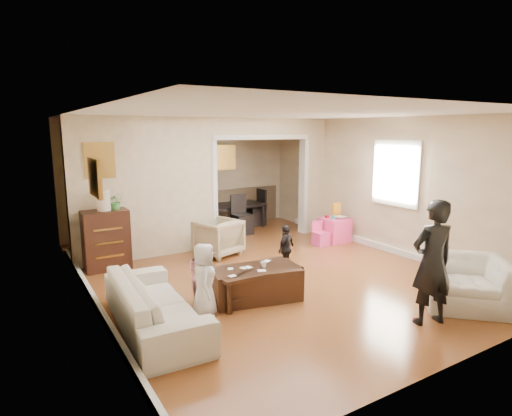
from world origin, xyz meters
TOP-DOWN VIEW (x-y plane):
  - floor at (0.00, 0.00)m, footprint 7.00×7.00m
  - partition_left at (-1.38, 1.80)m, footprint 2.75×0.18m
  - partition_right at (2.48, 1.80)m, footprint 0.55×0.18m
  - partition_header at (1.10, 1.80)m, footprint 2.22×0.18m
  - window_pane at (2.73, -0.40)m, footprint 0.03×0.95m
  - framed_art_partition at (-2.20, 1.70)m, footprint 0.45×0.03m
  - framed_art_sofa_wall at (-2.71, -0.60)m, footprint 0.03×0.55m
  - framed_art_alcove at (1.10, 3.44)m, footprint 0.45×0.03m
  - sofa at (-2.22, -1.12)m, footprint 0.92×2.13m
  - armchair_back at (-0.23, 1.21)m, footprint 0.93×0.95m
  - armchair_front at (1.54, -2.66)m, footprint 1.37×1.37m
  - dresser at (-2.23, 1.45)m, footprint 0.74×0.42m
  - table_lamp at (-2.23, 1.45)m, footprint 0.22×0.22m
  - potted_plant at (-2.03, 1.45)m, footprint 0.26×0.22m
  - coffee_table at (-0.73, -1.00)m, footprint 1.32×0.87m
  - coffee_cup at (-0.63, -1.05)m, footprint 0.11×0.11m
  - play_table at (2.34, 0.82)m, footprint 0.54×0.54m
  - cereal_box at (2.46, 0.92)m, footprint 0.20×0.08m
  - cyan_cup at (2.24, 0.77)m, footprint 0.08×0.08m
  - toy_block at (2.22, 0.94)m, footprint 0.10×0.09m
  - play_bowl at (2.39, 0.70)m, footprint 0.22×0.22m
  - dining_table at (0.98, 3.07)m, footprint 1.75×1.06m
  - adult_person at (0.71, -2.74)m, footprint 0.64×0.50m
  - child_kneel_a at (-1.58, -1.15)m, footprint 0.47×0.55m
  - child_kneel_b at (-1.43, -0.70)m, footprint 0.36×0.44m
  - child_toddler at (0.32, -0.25)m, footprint 0.51×0.39m
  - craft_papers at (-0.83, -0.97)m, footprint 0.86×0.45m

SIDE VIEW (x-z plane):
  - floor at x=0.00m, z-range 0.00..0.00m
  - coffee_table at x=-0.73m, z-range 0.00..0.46m
  - play_table at x=2.34m, z-range 0.00..0.51m
  - dining_table at x=0.98m, z-range 0.00..0.59m
  - sofa at x=-2.22m, z-range 0.00..0.61m
  - armchair_front at x=1.54m, z-range 0.00..0.67m
  - armchair_back at x=-0.23m, z-range 0.00..0.69m
  - child_toddler at x=0.32m, z-range 0.00..0.81m
  - child_kneel_b at x=-1.43m, z-range 0.00..0.84m
  - craft_papers at x=-0.83m, z-range 0.46..0.46m
  - child_kneel_a at x=-1.58m, z-range 0.00..0.96m
  - coffee_cup at x=-0.63m, z-range 0.46..0.54m
  - dresser at x=-2.23m, z-range 0.00..1.02m
  - toy_block at x=2.22m, z-range 0.51..0.56m
  - play_bowl at x=2.39m, z-range 0.51..0.56m
  - cyan_cup at x=2.24m, z-range 0.51..0.59m
  - cereal_box at x=2.46m, z-range 0.51..0.81m
  - adult_person at x=0.71m, z-range 0.00..1.55m
  - potted_plant at x=-2.03m, z-range 1.02..1.31m
  - table_lamp at x=-2.23m, z-range 1.02..1.38m
  - partition_left at x=-1.38m, z-range 0.00..2.60m
  - partition_right at x=2.48m, z-range 0.00..2.60m
  - window_pane at x=2.73m, z-range 1.00..2.10m
  - framed_art_alcove at x=1.10m, z-range 1.42..1.98m
  - framed_art_sofa_wall at x=-2.71m, z-range 1.60..2.00m
  - framed_art_partition at x=-2.20m, z-range 1.58..2.12m
  - partition_header at x=1.10m, z-range 2.25..2.60m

